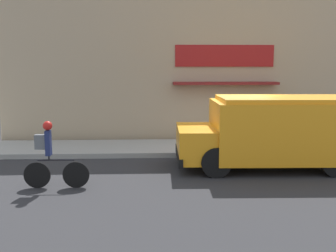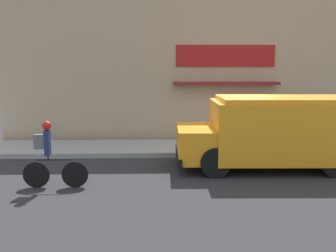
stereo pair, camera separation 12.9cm
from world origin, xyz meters
name	(u,v)px [view 1 (the left image)]	position (x,y,z in m)	size (l,w,h in m)	color
ground_plane	(231,157)	(0.00, 0.00, 0.00)	(70.00, 70.00, 0.00)	#2B2B2D
sidewalk	(224,147)	(0.00, 1.24, 0.08)	(28.00, 2.48, 0.17)	#999993
storefront	(218,67)	(0.01, 2.85, 2.95)	(17.06, 0.82, 5.91)	tan
school_bus	(275,131)	(1.02, -1.35, 1.12)	(5.36, 2.88, 2.11)	orange
cyclist	(51,155)	(-5.10, -3.10, 0.83)	(1.62, 0.23, 1.68)	black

